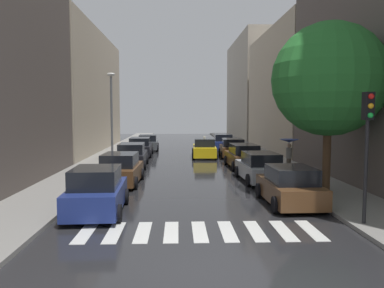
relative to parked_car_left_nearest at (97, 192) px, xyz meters
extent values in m
cube|color=#242426|center=(3.73, 18.22, -0.84)|extent=(28.00, 72.00, 0.04)
cube|color=gray|center=(-2.77, 18.22, -0.74)|extent=(3.00, 72.00, 0.15)
cube|color=gray|center=(10.23, 18.22, -0.74)|extent=(3.00, 72.00, 0.15)
cube|color=silver|center=(0.13, -2.35, -0.81)|extent=(0.45, 2.20, 0.01)
cube|color=silver|center=(1.03, -2.35, -0.81)|extent=(0.45, 2.20, 0.01)
cube|color=silver|center=(1.93, -2.35, -0.81)|extent=(0.45, 2.20, 0.01)
cube|color=silver|center=(2.83, -2.35, -0.81)|extent=(0.45, 2.20, 0.01)
cube|color=silver|center=(3.73, -2.35, -0.81)|extent=(0.45, 2.20, 0.01)
cube|color=silver|center=(4.63, -2.35, -0.81)|extent=(0.45, 2.20, 0.01)
cube|color=silver|center=(5.53, -2.35, -0.81)|extent=(0.45, 2.20, 0.01)
cube|color=silver|center=(6.43, -2.35, -0.81)|extent=(0.45, 2.20, 0.01)
cube|color=silver|center=(7.33, -2.35, -0.81)|extent=(0.45, 2.20, 0.01)
cube|color=#B2A38C|center=(-7.27, 23.73, 4.93)|extent=(6.00, 21.55, 11.49)
cube|color=#B2A38C|center=(14.73, 23.63, 5.08)|extent=(6.00, 18.22, 11.78)
cube|color=#9E9384|center=(14.73, 44.01, 6.52)|extent=(6.00, 20.23, 14.67)
cube|color=navy|center=(0.00, 0.06, -0.20)|extent=(2.03, 4.16, 0.87)
cube|color=black|center=(0.01, -0.15, 0.59)|extent=(1.73, 2.31, 0.71)
cylinder|color=black|center=(-0.99, 1.37, -0.50)|extent=(0.25, 0.65, 0.64)
cylinder|color=black|center=(0.88, 1.44, -0.50)|extent=(0.25, 0.65, 0.64)
cylinder|color=black|center=(-0.88, -1.33, -0.50)|extent=(0.25, 0.65, 0.64)
cylinder|color=black|center=(0.98, -1.26, -0.50)|extent=(0.25, 0.65, 0.64)
cube|color=brown|center=(0.02, 5.93, -0.23)|extent=(2.01, 4.26, 0.82)
cube|color=black|center=(0.01, 5.72, 0.51)|extent=(1.73, 2.36, 0.67)
cylinder|color=black|center=(-0.90, 7.35, -0.50)|extent=(0.24, 0.65, 0.64)
cylinder|color=black|center=(1.00, 7.30, -0.50)|extent=(0.24, 0.65, 0.64)
cylinder|color=black|center=(-0.97, 4.57, -0.50)|extent=(0.24, 0.65, 0.64)
cylinder|color=black|center=(0.93, 4.52, -0.50)|extent=(0.24, 0.65, 0.64)
cube|color=black|center=(-0.17, 12.50, -0.23)|extent=(2.01, 4.66, 0.82)
cube|color=black|center=(-0.17, 12.27, 0.51)|extent=(1.73, 2.58, 0.67)
cylinder|color=black|center=(-1.16, 13.99, -0.50)|extent=(0.24, 0.65, 0.64)
cylinder|color=black|center=(0.74, 14.04, -0.50)|extent=(0.24, 0.65, 0.64)
cylinder|color=black|center=(-1.08, 10.95, -0.50)|extent=(0.24, 0.65, 0.64)
cylinder|color=black|center=(0.81, 11.00, -0.50)|extent=(0.24, 0.65, 0.64)
cube|color=black|center=(-0.25, 19.28, -0.24)|extent=(1.97, 4.70, 0.80)
cube|color=black|center=(-0.25, 19.04, 0.49)|extent=(1.70, 2.60, 0.65)
cylinder|color=black|center=(-1.22, 20.80, -0.50)|extent=(0.23, 0.64, 0.64)
cylinder|color=black|center=(0.66, 20.84, -0.50)|extent=(0.23, 0.64, 0.64)
cylinder|color=black|center=(-1.16, 17.72, -0.50)|extent=(0.23, 0.64, 0.64)
cylinder|color=black|center=(0.71, 17.75, -0.50)|extent=(0.23, 0.64, 0.64)
cube|color=#474C51|center=(0.00, 24.54, -0.26)|extent=(2.06, 4.27, 0.76)
cube|color=black|center=(0.01, 24.33, 0.43)|extent=(1.76, 2.37, 0.62)
cylinder|color=black|center=(-1.00, 25.90, -0.50)|extent=(0.24, 0.65, 0.64)
cylinder|color=black|center=(0.90, 25.97, -0.50)|extent=(0.24, 0.65, 0.64)
cylinder|color=black|center=(-0.90, 23.12, -0.50)|extent=(0.24, 0.65, 0.64)
cylinder|color=black|center=(1.00, 23.19, -0.50)|extent=(0.24, 0.65, 0.64)
cube|color=brown|center=(7.64, 1.17, -0.25)|extent=(1.96, 4.13, 0.78)
cube|color=black|center=(7.65, 0.97, 0.46)|extent=(1.70, 2.28, 0.64)
cylinder|color=black|center=(6.67, 2.51, -0.50)|extent=(0.23, 0.64, 0.64)
cylinder|color=black|center=(8.57, 2.54, -0.50)|extent=(0.23, 0.64, 0.64)
cylinder|color=black|center=(6.72, -0.19, -0.50)|extent=(0.23, 0.64, 0.64)
cylinder|color=black|center=(8.61, -0.16, -0.50)|extent=(0.23, 0.64, 0.64)
cube|color=#B2B7BF|center=(7.58, 6.65, -0.25)|extent=(2.11, 4.54, 0.78)
cube|color=black|center=(7.59, 6.43, 0.46)|extent=(1.79, 2.53, 0.64)
cylinder|color=black|center=(6.55, 8.08, -0.50)|extent=(0.25, 0.65, 0.64)
cylinder|color=black|center=(8.46, 8.17, -0.50)|extent=(0.25, 0.65, 0.64)
cylinder|color=black|center=(6.69, 5.14, -0.50)|extent=(0.25, 0.65, 0.64)
cylinder|color=black|center=(8.60, 5.23, -0.50)|extent=(0.25, 0.65, 0.64)
cube|color=brown|center=(7.54, 11.94, -0.24)|extent=(2.06, 4.85, 0.80)
cube|color=black|center=(7.55, 11.70, 0.49)|extent=(1.75, 2.69, 0.65)
cylinder|color=black|center=(6.54, 13.48, -0.50)|extent=(0.24, 0.65, 0.64)
cylinder|color=black|center=(8.42, 13.55, -0.50)|extent=(0.24, 0.65, 0.64)
cylinder|color=black|center=(6.66, 10.33, -0.50)|extent=(0.24, 0.65, 0.64)
cylinder|color=black|center=(8.54, 10.39, -0.50)|extent=(0.24, 0.65, 0.64)
cube|color=brown|center=(7.67, 18.11, -0.25)|extent=(2.13, 4.23, 0.78)
cube|color=black|center=(7.66, 17.91, 0.46)|extent=(1.81, 2.36, 0.64)
cylinder|color=black|center=(6.76, 19.53, -0.50)|extent=(0.25, 0.65, 0.64)
cylinder|color=black|center=(8.71, 19.44, -0.50)|extent=(0.25, 0.65, 0.64)
cylinder|color=black|center=(6.64, 16.79, -0.50)|extent=(0.25, 0.65, 0.64)
cylinder|color=black|center=(8.58, 16.70, -0.50)|extent=(0.25, 0.65, 0.64)
cube|color=navy|center=(7.54, 24.08, -0.23)|extent=(2.06, 4.69, 0.81)
cube|color=black|center=(7.53, 23.85, 0.50)|extent=(1.75, 2.60, 0.66)
cylinder|color=black|center=(6.67, 25.64, -0.50)|extent=(0.25, 0.65, 0.64)
cylinder|color=black|center=(8.53, 25.56, -0.50)|extent=(0.25, 0.65, 0.64)
cylinder|color=black|center=(6.54, 22.59, -0.50)|extent=(0.25, 0.65, 0.64)
cylinder|color=black|center=(8.41, 22.52, -0.50)|extent=(0.25, 0.65, 0.64)
cube|color=yellow|center=(5.26, 18.03, -0.24)|extent=(2.01, 4.68, 0.80)
cube|color=black|center=(5.25, 17.80, 0.48)|extent=(1.72, 2.60, 0.65)
cube|color=#F2EDCC|center=(5.25, 17.80, 0.90)|extent=(0.21, 0.37, 0.18)
cylinder|color=black|center=(4.39, 19.58, -0.50)|extent=(0.24, 0.65, 0.64)
cylinder|color=black|center=(6.24, 19.52, -0.50)|extent=(0.24, 0.65, 0.64)
cylinder|color=black|center=(4.28, 16.53, -0.50)|extent=(0.24, 0.65, 0.64)
cylinder|color=black|center=(6.13, 16.47, -0.50)|extent=(0.24, 0.65, 0.64)
cylinder|color=brown|center=(9.87, 8.99, -0.25)|extent=(0.28, 0.28, 0.83)
cylinder|color=gray|center=(9.87, 8.99, 0.49)|extent=(0.36, 0.36, 0.66)
sphere|color=tan|center=(9.87, 8.99, 0.95)|extent=(0.26, 0.26, 0.26)
cone|color=navy|center=(9.87, 8.99, 1.24)|extent=(1.20, 1.20, 0.20)
cylinder|color=#333338|center=(9.87, 8.99, 0.87)|extent=(0.02, 0.02, 0.75)
cylinder|color=#513823|center=(9.79, 2.78, 0.82)|extent=(0.36, 0.36, 2.96)
sphere|color=#28722E|center=(9.79, 2.78, 4.45)|extent=(5.08, 5.08, 5.08)
cylinder|color=black|center=(9.18, -2.10, 1.03)|extent=(0.12, 0.12, 3.40)
cube|color=black|center=(9.18, -2.10, 3.18)|extent=(0.30, 0.30, 0.90)
sphere|color=red|center=(9.18, -2.28, 3.48)|extent=(0.18, 0.18, 0.18)
sphere|color=#F2A519|center=(9.18, -2.28, 3.18)|extent=(0.18, 0.18, 0.18)
sphere|color=green|center=(9.18, -2.28, 2.88)|extent=(0.18, 0.18, 0.18)
cylinder|color=#595B60|center=(-1.82, 14.14, 2.46)|extent=(0.16, 0.16, 6.26)
ellipsoid|color=beige|center=(-1.82, 14.14, 5.74)|extent=(0.60, 0.28, 0.24)
camera|label=1|loc=(3.06, -14.33, 2.97)|focal=36.04mm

